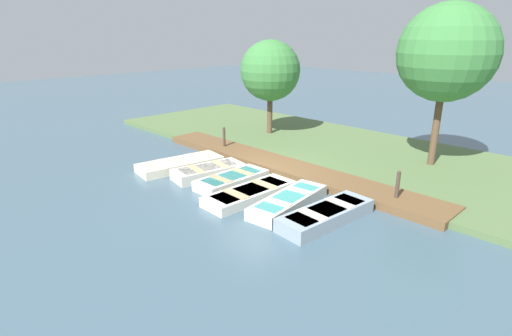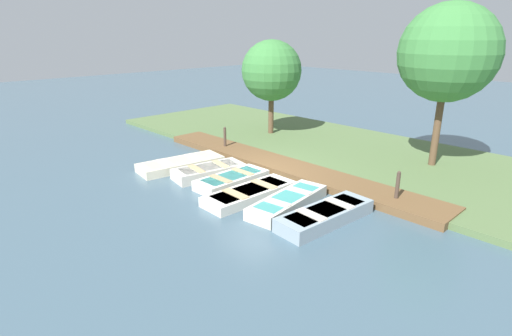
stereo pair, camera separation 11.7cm
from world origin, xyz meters
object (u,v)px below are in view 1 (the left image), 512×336
at_px(mooring_post_far, 397,188).
at_px(park_tree_far_left, 270,71).
at_px(rowboat_5, 326,215).
at_px(mooring_post_near, 224,139).
at_px(rowboat_0, 180,164).
at_px(rowboat_2, 232,180).
at_px(rowboat_1, 209,171).
at_px(park_tree_left, 447,53).
at_px(rowboat_3, 250,193).
at_px(rowboat_4, 288,202).

distance_m(mooring_post_far, park_tree_far_left, 9.63).
relative_size(rowboat_5, mooring_post_near, 2.81).
relative_size(rowboat_0, mooring_post_far, 3.03).
height_order(rowboat_2, mooring_post_near, mooring_post_near).
relative_size(rowboat_5, park_tree_far_left, 0.67).
xyz_separation_m(rowboat_1, rowboat_2, (-0.05, 1.25, -0.02)).
bearing_deg(rowboat_0, rowboat_5, 100.08).
relative_size(rowboat_0, rowboat_1, 1.24).
height_order(rowboat_0, mooring_post_far, mooring_post_far).
bearing_deg(rowboat_0, park_tree_left, 142.93).
bearing_deg(rowboat_3, rowboat_4, 104.96).
relative_size(rowboat_5, mooring_post_far, 2.81).
distance_m(rowboat_0, rowboat_5, 6.79).
bearing_deg(rowboat_4, park_tree_left, 159.54).
bearing_deg(park_tree_left, rowboat_0, -45.08).
bearing_deg(rowboat_1, rowboat_3, 93.53).
height_order(mooring_post_near, park_tree_left, park_tree_left).
height_order(rowboat_2, park_tree_far_left, park_tree_far_left).
bearing_deg(rowboat_3, park_tree_left, 159.23).
relative_size(rowboat_4, park_tree_left, 0.52).
bearing_deg(rowboat_0, rowboat_1, 105.41).
bearing_deg(rowboat_5, rowboat_0, -83.82).
distance_m(rowboat_1, rowboat_4, 3.87).
relative_size(rowboat_4, mooring_post_far, 2.81).
distance_m(park_tree_far_left, park_tree_left, 8.00).
bearing_deg(rowboat_4, rowboat_5, 83.06).
distance_m(rowboat_2, rowboat_4, 2.63).
bearing_deg(rowboat_4, mooring_post_far, 130.64).
distance_m(rowboat_4, park_tree_left, 8.00).
relative_size(mooring_post_far, park_tree_far_left, 0.24).
bearing_deg(mooring_post_near, rowboat_4, 67.32).
distance_m(rowboat_2, park_tree_far_left, 7.60).
bearing_deg(park_tree_far_left, rowboat_5, 53.04).
distance_m(rowboat_3, park_tree_far_left, 8.57).
relative_size(rowboat_0, rowboat_3, 1.05).
distance_m(rowboat_0, mooring_post_far, 8.09).
relative_size(rowboat_0, rowboat_4, 1.08).
xyz_separation_m(rowboat_3, rowboat_4, (-0.32, 1.34, 0.03)).
xyz_separation_m(rowboat_0, rowboat_3, (0.10, 4.06, -0.01)).
xyz_separation_m(rowboat_1, park_tree_far_left, (-5.89, -2.51, 3.08)).
height_order(rowboat_5, park_tree_far_left, park_tree_far_left).
relative_size(rowboat_2, park_tree_left, 0.44).
bearing_deg(rowboat_2, rowboat_0, -85.55).
xyz_separation_m(mooring_post_far, park_tree_far_left, (-3.38, -8.59, 2.72)).
relative_size(rowboat_1, rowboat_3, 0.85).
bearing_deg(rowboat_3, rowboat_2, -103.72).
xyz_separation_m(rowboat_1, mooring_post_near, (-2.51, -2.08, 0.36)).
relative_size(rowboat_2, rowboat_3, 0.83).
height_order(rowboat_0, rowboat_3, rowboat_0).
distance_m(rowboat_3, mooring_post_far, 4.54).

